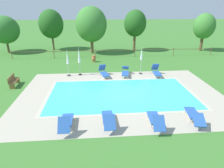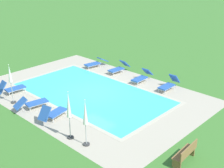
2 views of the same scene
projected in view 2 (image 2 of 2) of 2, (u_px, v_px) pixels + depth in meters
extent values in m
plane|color=#3D752D|center=(91.00, 93.00, 20.07)|extent=(160.00, 160.00, 0.00)
cube|color=#B2A893|center=(91.00, 93.00, 20.07)|extent=(14.68, 9.95, 0.01)
cube|color=#42CCD6|center=(91.00, 93.00, 20.07)|extent=(10.29, 5.55, 0.01)
cube|color=#C0B59F|center=(56.00, 107.00, 18.12)|extent=(10.77, 0.24, 0.01)
cube|color=#C0B59F|center=(120.00, 81.00, 22.01)|extent=(10.77, 0.24, 0.01)
cube|color=#C0B59F|center=(45.00, 74.00, 23.41)|extent=(0.24, 5.55, 0.01)
cube|color=#C0B59F|center=(156.00, 120.00, 16.72)|extent=(0.24, 5.55, 0.01)
cube|color=#2856A8|center=(15.00, 88.00, 20.00)|extent=(0.70, 1.34, 0.07)
cube|color=#2856A8|center=(2.00, 87.00, 19.32)|extent=(0.64, 0.59, 0.72)
cube|color=silver|center=(15.00, 89.00, 20.02)|extent=(0.66, 1.31, 0.04)
cylinder|color=silver|center=(22.00, 87.00, 20.59)|extent=(0.04, 0.04, 0.28)
cylinder|color=silver|center=(25.00, 90.00, 20.24)|extent=(0.04, 0.04, 0.28)
cylinder|color=silver|center=(6.00, 92.00, 19.90)|extent=(0.04, 0.04, 0.28)
cylinder|color=silver|center=(9.00, 94.00, 19.55)|extent=(0.04, 0.04, 0.28)
cube|color=#2856A8|center=(116.00, 70.00, 23.41)|extent=(0.67, 1.33, 0.07)
cube|color=#2856A8|center=(125.00, 63.00, 23.92)|extent=(0.64, 0.71, 0.60)
cube|color=silver|center=(116.00, 70.00, 23.43)|extent=(0.64, 1.30, 0.04)
cylinder|color=silver|center=(113.00, 74.00, 22.95)|extent=(0.04, 0.04, 0.28)
cylinder|color=silver|center=(109.00, 73.00, 23.30)|extent=(0.04, 0.04, 0.28)
cylinder|color=silver|center=(123.00, 71.00, 23.65)|extent=(0.04, 0.04, 0.28)
cylinder|color=silver|center=(119.00, 69.00, 24.00)|extent=(0.04, 0.04, 0.28)
cube|color=#2856A8|center=(56.00, 112.00, 16.85)|extent=(0.86, 1.40, 0.07)
cube|color=#2856A8|center=(45.00, 113.00, 16.02)|extent=(0.70, 0.66, 0.72)
cube|color=silver|center=(56.00, 113.00, 16.88)|extent=(0.82, 1.36, 0.04)
cylinder|color=silver|center=(59.00, 110.00, 17.48)|extent=(0.04, 0.04, 0.28)
cylinder|color=silver|center=(66.00, 112.00, 17.23)|extent=(0.04, 0.04, 0.28)
cylinder|color=silver|center=(46.00, 118.00, 16.61)|extent=(0.04, 0.04, 0.28)
cylinder|color=silver|center=(53.00, 120.00, 16.36)|extent=(0.04, 0.04, 0.28)
cube|color=#2856A8|center=(167.00, 86.00, 20.31)|extent=(0.61, 1.30, 0.07)
cube|color=#2856A8|center=(174.00, 78.00, 20.82)|extent=(0.60, 0.61, 0.68)
cube|color=silver|center=(166.00, 87.00, 20.33)|extent=(0.58, 1.28, 0.04)
cylinder|color=silver|center=(165.00, 92.00, 19.84)|extent=(0.04, 0.04, 0.28)
cylinder|color=silver|center=(159.00, 90.00, 20.16)|extent=(0.04, 0.04, 0.28)
cylinder|color=silver|center=(174.00, 87.00, 20.59)|extent=(0.04, 0.04, 0.28)
cylinder|color=silver|center=(168.00, 85.00, 20.91)|extent=(0.04, 0.04, 0.28)
cube|color=#2856A8|center=(37.00, 102.00, 18.03)|extent=(0.81, 1.38, 0.07)
cube|color=#2856A8|center=(20.00, 103.00, 17.38)|extent=(0.71, 0.82, 0.53)
cube|color=silver|center=(37.00, 103.00, 18.05)|extent=(0.77, 1.35, 0.04)
cylinder|color=silver|center=(44.00, 101.00, 18.59)|extent=(0.04, 0.04, 0.28)
cylinder|color=silver|center=(47.00, 104.00, 18.21)|extent=(0.04, 0.04, 0.28)
cylinder|color=silver|center=(27.00, 106.00, 17.97)|extent=(0.04, 0.04, 0.28)
cylinder|color=silver|center=(30.00, 109.00, 17.60)|extent=(0.04, 0.04, 0.28)
cube|color=#2856A8|center=(93.00, 64.00, 24.66)|extent=(0.79, 1.38, 0.07)
cube|color=#2856A8|center=(103.00, 59.00, 25.18)|extent=(0.71, 0.87, 0.43)
cube|color=silver|center=(93.00, 65.00, 24.68)|extent=(0.75, 1.34, 0.04)
cylinder|color=silver|center=(89.00, 68.00, 24.23)|extent=(0.04, 0.04, 0.28)
cylinder|color=silver|center=(85.00, 67.00, 24.60)|extent=(0.04, 0.04, 0.28)
cylinder|color=silver|center=(100.00, 65.00, 24.86)|extent=(0.04, 0.04, 0.28)
cylinder|color=silver|center=(96.00, 64.00, 25.23)|extent=(0.04, 0.04, 0.28)
cube|color=#2856A8|center=(139.00, 79.00, 21.61)|extent=(0.64, 1.32, 0.07)
cube|color=#2856A8|center=(147.00, 72.00, 22.17)|extent=(0.62, 0.70, 0.61)
cube|color=silver|center=(139.00, 79.00, 21.63)|extent=(0.61, 1.29, 0.04)
cylinder|color=silver|center=(138.00, 84.00, 21.14)|extent=(0.04, 0.04, 0.28)
cylinder|color=silver|center=(132.00, 82.00, 21.45)|extent=(0.04, 0.04, 0.28)
cylinder|color=silver|center=(147.00, 80.00, 21.90)|extent=(0.04, 0.04, 0.28)
cylinder|color=silver|center=(141.00, 78.00, 22.22)|extent=(0.04, 0.04, 0.28)
cylinder|color=#383838|center=(71.00, 137.00, 14.98)|extent=(0.32, 0.32, 0.08)
cylinder|color=#B2B5B7|center=(70.00, 128.00, 14.77)|extent=(0.04, 0.04, 1.19)
cone|color=white|center=(69.00, 105.00, 14.30)|extent=(0.24, 0.24, 1.30)
sphere|color=white|center=(68.00, 92.00, 14.04)|extent=(0.05, 0.05, 0.05)
cylinder|color=#383838|center=(86.00, 144.00, 14.43)|extent=(0.32, 0.32, 0.08)
cylinder|color=#B2B5B7|center=(86.00, 135.00, 14.22)|extent=(0.04, 0.04, 1.15)
cone|color=white|center=(85.00, 112.00, 13.77)|extent=(0.24, 0.24, 1.21)
sphere|color=white|center=(85.00, 100.00, 13.53)|extent=(0.05, 0.05, 0.05)
cylinder|color=#383838|center=(14.00, 102.00, 18.67)|extent=(0.32, 0.32, 0.08)
cylinder|color=#B2B5B7|center=(12.00, 92.00, 18.42)|extent=(0.04, 0.04, 1.40)
cone|color=white|center=(10.00, 74.00, 17.95)|extent=(0.22, 0.22, 1.07)
sphere|color=white|center=(8.00, 65.00, 17.74)|extent=(0.05, 0.05, 0.05)
cube|color=olive|center=(184.00, 153.00, 13.11)|extent=(0.53, 1.52, 0.06)
cube|color=olive|center=(189.00, 150.00, 12.90)|extent=(0.14, 1.50, 0.40)
cube|color=olive|center=(177.00, 164.00, 12.74)|extent=(0.40, 0.08, 0.41)
cube|color=olive|center=(190.00, 151.00, 13.65)|extent=(0.40, 0.08, 0.41)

